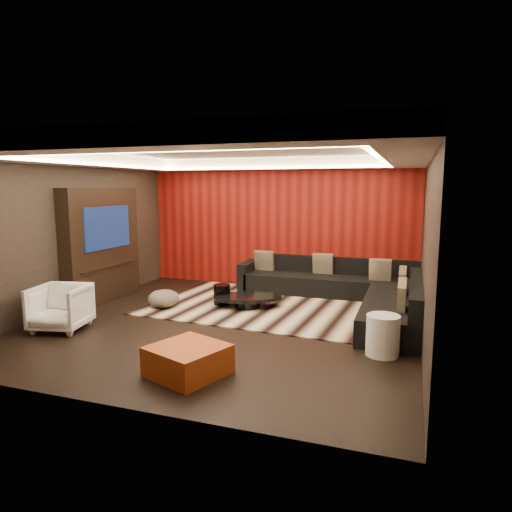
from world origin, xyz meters
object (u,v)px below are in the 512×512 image
at_px(white_side_table, 383,335).
at_px(orange_ottoman, 188,360).
at_px(coffee_table, 248,301).
at_px(armchair, 60,308).
at_px(sectional_sofa, 350,291).
at_px(drum_stool, 222,294).

xyz_separation_m(white_side_table, orange_ottoman, (-2.15, -1.41, -0.10)).
xyz_separation_m(coffee_table, armchair, (-2.31, -2.17, 0.23)).
bearing_deg(sectional_sofa, coffee_table, -154.54).
bearing_deg(armchair, coffee_table, 31.42).
height_order(orange_ottoman, sectional_sofa, sectional_sofa).
relative_size(coffee_table, orange_ottoman, 1.60).
relative_size(coffee_table, white_side_table, 2.33).
height_order(armchair, sectional_sofa, sectional_sofa).
distance_m(armchair, sectional_sofa, 5.05).
xyz_separation_m(white_side_table, armchair, (-4.82, -0.52, 0.08)).
height_order(coffee_table, sectional_sofa, sectional_sofa).
height_order(white_side_table, armchair, armchair).
relative_size(white_side_table, sectional_sofa, 0.15).
bearing_deg(drum_stool, sectional_sofa, 19.26).
bearing_deg(drum_stool, coffee_table, -4.00).
bearing_deg(orange_ottoman, armchair, 161.56).
bearing_deg(coffee_table, orange_ottoman, -83.16).
bearing_deg(sectional_sofa, armchair, -143.46).
xyz_separation_m(coffee_table, sectional_sofa, (1.75, 0.83, 0.14)).
distance_m(orange_ottoman, sectional_sofa, 4.14).
bearing_deg(armchair, orange_ottoman, -30.31).
height_order(coffee_table, drum_stool, drum_stool).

